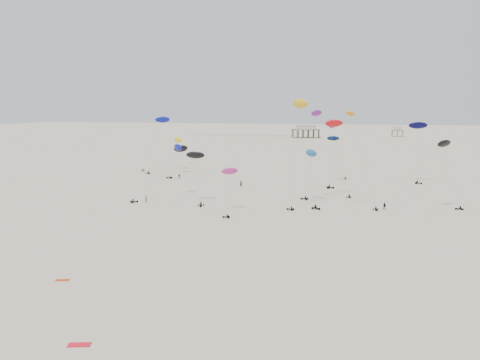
% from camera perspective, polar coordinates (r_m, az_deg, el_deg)
% --- Properties ---
extents(ground_plane, '(900.00, 900.00, 0.00)m').
position_cam_1_polar(ground_plane, '(215.33, 6.88, 2.62)').
color(ground_plane, beige).
extents(pavilion_main, '(21.00, 13.00, 9.80)m').
position_cam_1_polar(pavilion_main, '(364.82, 8.01, 5.80)').
color(pavilion_main, brown).
rests_on(pavilion_main, ground).
extents(pavilion_small, '(9.00, 7.00, 8.00)m').
position_cam_1_polar(pavilion_small, '(394.90, 18.64, 5.54)').
color(pavilion_small, brown).
rests_on(pavilion_small, ground).
extents(pier_fence, '(80.20, 0.20, 1.50)m').
position_cam_1_polar(pier_fence, '(373.44, -0.00, 5.42)').
color(pier_fence, black).
rests_on(pier_fence, ground).
extents(rig_0, '(7.26, 10.04, 14.85)m').
position_cam_1_polar(rig_0, '(161.19, 11.53, 4.19)').
color(rig_0, black).
rests_on(rig_0, ground).
extents(rig_1, '(4.48, 10.83, 11.44)m').
position_cam_1_polar(rig_1, '(104.37, -1.35, 0.06)').
color(rig_1, black).
rests_on(rig_1, ground).
extents(rig_2, '(8.57, 5.55, 22.46)m').
position_cam_1_polar(rig_2, '(110.07, 14.47, 3.47)').
color(rig_2, black).
rests_on(rig_2, ground).
extents(rig_3, '(5.59, 14.70, 15.50)m').
position_cam_1_polar(rig_3, '(115.43, 8.81, 1.62)').
color(rig_3, black).
rests_on(rig_3, ground).
extents(rig_4, '(9.77, 16.74, 18.75)m').
position_cam_1_polar(rig_4, '(123.42, -8.71, 2.55)').
color(rig_4, black).
rests_on(rig_4, ground).
extents(rig_5, '(6.58, 8.45, 13.03)m').
position_cam_1_polar(rig_5, '(114.60, -5.33, 1.83)').
color(rig_5, black).
rests_on(rig_5, ground).
extents(rig_6, '(3.35, 15.87, 20.62)m').
position_cam_1_polar(rig_6, '(143.01, 11.10, 3.62)').
color(rig_6, black).
rests_on(rig_6, ground).
extents(rig_7, '(9.34, 18.55, 18.21)m').
position_cam_1_polar(rig_7, '(175.61, -8.06, 4.38)').
color(rig_7, black).
rests_on(rig_7, ground).
extents(rig_8, '(5.18, 5.50, 22.71)m').
position_cam_1_polar(rig_8, '(119.01, 8.93, 5.36)').
color(rig_8, black).
rests_on(rig_8, ground).
extents(rig_10, '(7.15, 4.96, 16.08)m').
position_cam_1_polar(rig_10, '(116.97, 23.89, 2.88)').
color(rig_10, black).
rests_on(rig_10, ground).
extents(rig_11, '(5.00, 18.01, 15.98)m').
position_cam_1_polar(rig_11, '(166.34, -7.39, 3.40)').
color(rig_11, black).
rests_on(rig_11, ground).
extents(rig_12, '(6.04, 8.03, 19.01)m').
position_cam_1_polar(rig_12, '(155.31, 20.88, 5.31)').
color(rig_12, black).
rests_on(rig_12, ground).
extents(rig_13, '(8.07, 13.03, 20.71)m').
position_cam_1_polar(rig_13, '(180.26, -9.69, 6.61)').
color(rig_13, black).
rests_on(rig_13, ground).
extents(rig_14, '(8.01, 6.19, 20.25)m').
position_cam_1_polar(rig_14, '(124.79, 11.66, 5.48)').
color(rig_14, black).
rests_on(rig_14, ground).
extents(rig_15, '(4.97, 9.65, 25.26)m').
position_cam_1_polar(rig_15, '(110.07, 7.20, 7.91)').
color(rig_15, black).
rests_on(rig_15, ground).
extents(spectator_0, '(0.83, 0.86, 1.96)m').
position_cam_1_polar(spectator_0, '(117.23, -11.36, -2.70)').
color(spectator_0, black).
rests_on(spectator_0, ground).
extents(spectator_1, '(1.08, 0.76, 2.01)m').
position_cam_1_polar(spectator_1, '(111.70, 17.20, -3.50)').
color(spectator_1, black).
rests_on(spectator_1, ground).
extents(spectator_2, '(1.20, 0.74, 1.93)m').
position_cam_1_polar(spectator_2, '(154.29, -7.43, 0.16)').
color(spectator_2, black).
rests_on(spectator_2, ground).
extents(spectator_3, '(0.80, 0.56, 2.16)m').
position_cam_1_polar(spectator_3, '(137.32, 0.11, -0.84)').
color(spectator_3, black).
rests_on(spectator_3, ground).
extents(grounded_kite_a, '(2.36, 1.47, 0.08)m').
position_cam_1_polar(grounded_kite_a, '(51.21, -18.99, -18.50)').
color(grounded_kite_a, red).
rests_on(grounded_kite_a, ground).
extents(grounded_kite_b, '(1.93, 1.24, 0.07)m').
position_cam_1_polar(grounded_kite_b, '(68.87, -20.82, -11.37)').
color(grounded_kite_b, red).
rests_on(grounded_kite_b, ground).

